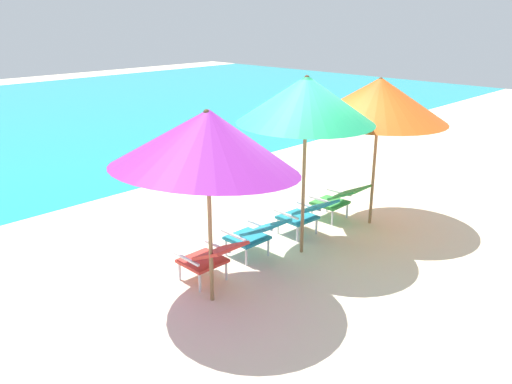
{
  "coord_description": "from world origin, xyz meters",
  "views": [
    {
      "loc": [
        -5.34,
        -4.95,
        3.33
      ],
      "look_at": [
        0.0,
        0.23,
        0.75
      ],
      "focal_mm": 36.37,
      "sensor_mm": 36.0,
      "label": 1
    }
  ],
  "objects_px": {
    "beach_umbrella_left": "(207,140)",
    "beach_umbrella_right": "(379,99)",
    "lounge_chair_near_right": "(306,213)",
    "lounge_chair_far_left": "(211,256)",
    "lounge_chair_near_left": "(256,233)",
    "beach_umbrella_center": "(306,100)",
    "lounge_chair_far_right": "(339,198)"
  },
  "relations": [
    {
      "from": "lounge_chair_far_left",
      "to": "lounge_chair_near_right",
      "type": "bearing_deg",
      "value": 2.35
    },
    {
      "from": "lounge_chair_near_left",
      "to": "beach_umbrella_left",
      "type": "xyz_separation_m",
      "value": [
        -1.16,
        -0.38,
        1.6
      ]
    },
    {
      "from": "lounge_chair_far_left",
      "to": "lounge_chair_near_left",
      "type": "xyz_separation_m",
      "value": [
        0.92,
        0.1,
        0.0
      ]
    },
    {
      "from": "lounge_chair_far_left",
      "to": "beach_umbrella_center",
      "type": "relative_size",
      "value": 0.35
    },
    {
      "from": "lounge_chair_near_left",
      "to": "lounge_chair_near_right",
      "type": "bearing_deg",
      "value": -0.74
    },
    {
      "from": "lounge_chair_far_left",
      "to": "lounge_chair_near_left",
      "type": "height_order",
      "value": "same"
    },
    {
      "from": "lounge_chair_near_left",
      "to": "beach_umbrella_center",
      "type": "xyz_separation_m",
      "value": [
        0.64,
        -0.31,
        1.83
      ]
    },
    {
      "from": "lounge_chair_near_right",
      "to": "beach_umbrella_center",
      "type": "relative_size",
      "value": 0.35
    },
    {
      "from": "lounge_chair_far_right",
      "to": "lounge_chair_near_left",
      "type": "bearing_deg",
      "value": -179.51
    },
    {
      "from": "beach_umbrella_left",
      "to": "beach_umbrella_right",
      "type": "xyz_separation_m",
      "value": [
        3.46,
        -0.04,
        0.05
      ]
    },
    {
      "from": "beach_umbrella_center",
      "to": "lounge_chair_far_right",
      "type": "bearing_deg",
      "value": 13.56
    },
    {
      "from": "lounge_chair_far_left",
      "to": "lounge_chair_far_right",
      "type": "bearing_deg",
      "value": 2.23
    },
    {
      "from": "lounge_chair_near_right",
      "to": "lounge_chair_far_left",
      "type": "bearing_deg",
      "value": -177.65
    },
    {
      "from": "lounge_chair_far_right",
      "to": "lounge_chair_near_right",
      "type": "bearing_deg",
      "value": -178.01
    },
    {
      "from": "lounge_chair_near_left",
      "to": "beach_umbrella_center",
      "type": "distance_m",
      "value": 1.96
    },
    {
      "from": "lounge_chair_far_right",
      "to": "beach_umbrella_center",
      "type": "xyz_separation_m",
      "value": [
        -1.36,
        -0.33,
        1.83
      ]
    },
    {
      "from": "beach_umbrella_center",
      "to": "lounge_chair_near_right",
      "type": "bearing_deg",
      "value": 33.19
    },
    {
      "from": "beach_umbrella_left",
      "to": "beach_umbrella_right",
      "type": "relative_size",
      "value": 0.81
    },
    {
      "from": "lounge_chair_near_right",
      "to": "beach_umbrella_right",
      "type": "height_order",
      "value": "beach_umbrella_right"
    },
    {
      "from": "lounge_chair_far_left",
      "to": "beach_umbrella_center",
      "type": "bearing_deg",
      "value": -7.83
    },
    {
      "from": "lounge_chair_far_left",
      "to": "beach_umbrella_center",
      "type": "height_order",
      "value": "beach_umbrella_center"
    },
    {
      "from": "beach_umbrella_center",
      "to": "beach_umbrella_right",
      "type": "xyz_separation_m",
      "value": [
        1.65,
        -0.12,
        -0.17
      ]
    },
    {
      "from": "lounge_chair_far_left",
      "to": "lounge_chair_near_right",
      "type": "height_order",
      "value": "same"
    },
    {
      "from": "lounge_chair_near_left",
      "to": "lounge_chair_far_left",
      "type": "bearing_deg",
      "value": -173.97
    },
    {
      "from": "lounge_chair_near_right",
      "to": "beach_umbrella_left",
      "type": "xyz_separation_m",
      "value": [
        -2.26,
        -0.37,
        1.6
      ]
    },
    {
      "from": "lounge_chair_near_left",
      "to": "beach_umbrella_right",
      "type": "xyz_separation_m",
      "value": [
        2.3,
        -0.43,
        1.66
      ]
    },
    {
      "from": "beach_umbrella_left",
      "to": "beach_umbrella_center",
      "type": "xyz_separation_m",
      "value": [
        1.8,
        0.07,
        0.23
      ]
    },
    {
      "from": "beach_umbrella_right",
      "to": "lounge_chair_near_right",
      "type": "bearing_deg",
      "value": 161.0
    },
    {
      "from": "lounge_chair_far_right",
      "to": "beach_umbrella_left",
      "type": "xyz_separation_m",
      "value": [
        -3.17,
        -0.4,
        1.6
      ]
    },
    {
      "from": "beach_umbrella_center",
      "to": "beach_umbrella_right",
      "type": "distance_m",
      "value": 1.67
    },
    {
      "from": "lounge_chair_far_left",
      "to": "lounge_chair_near_right",
      "type": "xyz_separation_m",
      "value": [
        2.02,
        0.08,
        0.0
      ]
    },
    {
      "from": "beach_umbrella_left",
      "to": "beach_umbrella_right",
      "type": "bearing_deg",
      "value": -0.71
    }
  ]
}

